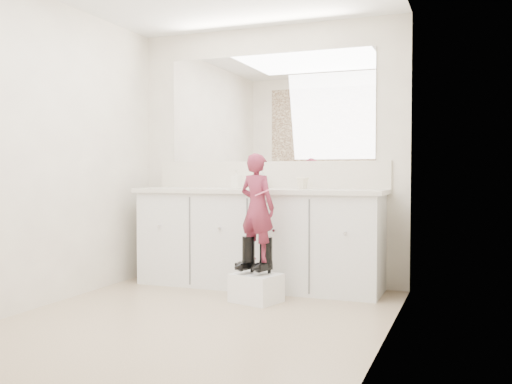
% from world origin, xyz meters
% --- Properties ---
extents(floor, '(3.00, 3.00, 0.00)m').
position_xyz_m(floor, '(0.00, 0.00, 0.00)').
color(floor, '#806D54').
rests_on(floor, ground).
extents(wall_back, '(2.60, 0.00, 2.60)m').
position_xyz_m(wall_back, '(0.00, 1.50, 1.20)').
color(wall_back, beige).
rests_on(wall_back, floor).
extents(wall_front, '(2.60, 0.00, 2.60)m').
position_xyz_m(wall_front, '(0.00, -1.50, 1.20)').
color(wall_front, beige).
rests_on(wall_front, floor).
extents(wall_left, '(0.00, 3.00, 3.00)m').
position_xyz_m(wall_left, '(-1.30, 0.00, 1.20)').
color(wall_left, beige).
rests_on(wall_left, floor).
extents(wall_right, '(0.00, 3.00, 3.00)m').
position_xyz_m(wall_right, '(1.30, 0.00, 1.20)').
color(wall_right, beige).
rests_on(wall_right, floor).
extents(vanity_cabinet, '(2.20, 0.55, 0.85)m').
position_xyz_m(vanity_cabinet, '(0.00, 1.23, 0.42)').
color(vanity_cabinet, silver).
rests_on(vanity_cabinet, floor).
extents(countertop, '(2.28, 0.58, 0.04)m').
position_xyz_m(countertop, '(0.00, 1.21, 0.87)').
color(countertop, beige).
rests_on(countertop, vanity_cabinet).
extents(backsplash, '(2.28, 0.03, 0.25)m').
position_xyz_m(backsplash, '(0.00, 1.49, 1.02)').
color(backsplash, beige).
rests_on(backsplash, countertop).
extents(mirror, '(2.00, 0.02, 1.00)m').
position_xyz_m(mirror, '(0.00, 1.49, 1.64)').
color(mirror, white).
rests_on(mirror, wall_back).
extents(dot_panel, '(2.00, 0.01, 1.20)m').
position_xyz_m(dot_panel, '(0.00, -1.49, 1.65)').
color(dot_panel, '#472819').
rests_on(dot_panel, wall_front).
extents(faucet, '(0.08, 0.08, 0.10)m').
position_xyz_m(faucet, '(0.00, 1.38, 0.94)').
color(faucet, silver).
rests_on(faucet, countertop).
extents(cup, '(0.15, 0.15, 0.10)m').
position_xyz_m(cup, '(0.40, 1.26, 0.94)').
color(cup, beige).
rests_on(cup, countertop).
extents(soap_bottle, '(0.10, 0.10, 0.17)m').
position_xyz_m(soap_bottle, '(-0.20, 1.20, 0.98)').
color(soap_bottle, silver).
rests_on(soap_bottle, countertop).
extents(step_stool, '(0.42, 0.38, 0.23)m').
position_xyz_m(step_stool, '(0.19, 0.66, 0.11)').
color(step_stool, white).
rests_on(step_stool, floor).
extents(boot_left, '(0.16, 0.22, 0.30)m').
position_xyz_m(boot_left, '(0.12, 0.68, 0.37)').
color(boot_left, black).
rests_on(boot_left, step_stool).
extents(boot_right, '(0.16, 0.22, 0.30)m').
position_xyz_m(boot_right, '(0.27, 0.68, 0.37)').
color(boot_right, black).
rests_on(boot_right, step_stool).
extents(toddler, '(0.36, 0.29, 0.86)m').
position_xyz_m(toddler, '(0.19, 0.68, 0.76)').
color(toddler, '#B3375A').
rests_on(toddler, step_stool).
extents(toothbrush, '(0.13, 0.05, 0.06)m').
position_xyz_m(toothbrush, '(0.26, 0.60, 0.88)').
color(toothbrush, '#EE5C86').
rests_on(toothbrush, toddler).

